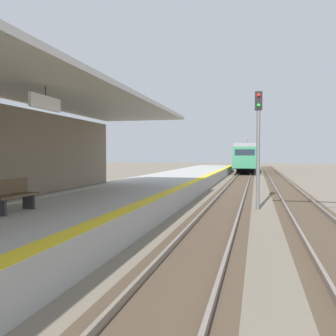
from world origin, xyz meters
TOP-DOWN VIEW (x-y plane):
  - station_platform at (-2.50, 16.00)m, footprint 5.00×80.00m
  - track_pair_nearest_platform at (1.90, 20.00)m, footprint 2.34×120.00m
  - track_pair_middle at (5.30, 20.00)m, footprint 2.34×120.00m
  - approaching_train at (1.90, 54.93)m, footprint 2.93×19.60m
  - rail_signal_post at (3.35, 18.51)m, footprint 0.32×0.34m
  - platform_bench at (-3.02, 10.39)m, footprint 0.45×1.60m

SIDE VIEW (x-z plane):
  - track_pair_nearest_platform at x=1.90m, z-range -0.03..0.13m
  - track_pair_middle at x=5.30m, z-range -0.03..0.13m
  - station_platform at x=-2.50m, z-range 0.00..0.90m
  - platform_bench at x=-3.02m, z-range 0.93..1.81m
  - approaching_train at x=1.90m, z-range -0.20..4.56m
  - rail_signal_post at x=3.35m, z-range 0.59..5.79m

